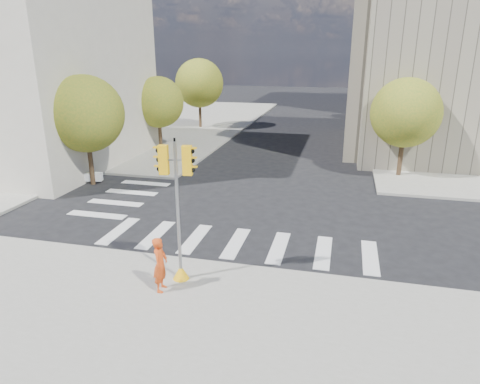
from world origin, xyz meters
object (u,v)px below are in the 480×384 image
(lamp_near, at_px, (407,98))
(traffic_signal, at_px, (178,222))
(photographer, at_px, (160,264))
(planter_wall, at_px, (53,176))
(lamp_far, at_px, (390,83))

(lamp_near, xyz_separation_m, traffic_signal, (-9.15, -19.52, -2.33))
(lamp_near, xyz_separation_m, photographer, (-9.51, -20.36, -3.50))
(photographer, relative_size, planter_wall, 0.31)
(lamp_far, relative_size, traffic_signal, 1.65)
(lamp_near, relative_size, photographer, 4.37)
(lamp_near, xyz_separation_m, planter_wall, (-21.00, -10.32, -4.18))
(lamp_far, height_order, traffic_signal, lamp_far)
(photographer, distance_m, planter_wall, 15.28)
(photographer, xyz_separation_m, planter_wall, (-11.49, 10.04, -0.68))
(planter_wall, bearing_deg, lamp_far, 36.73)
(planter_wall, bearing_deg, traffic_signal, -50.31)
(lamp_near, bearing_deg, traffic_signal, -115.12)
(lamp_far, distance_m, photographer, 35.82)
(traffic_signal, height_order, planter_wall, traffic_signal)
(lamp_far, distance_m, planter_wall, 32.40)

